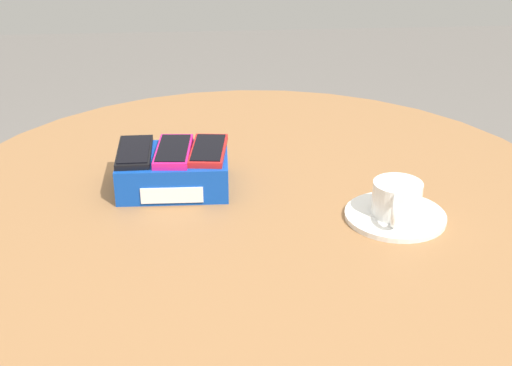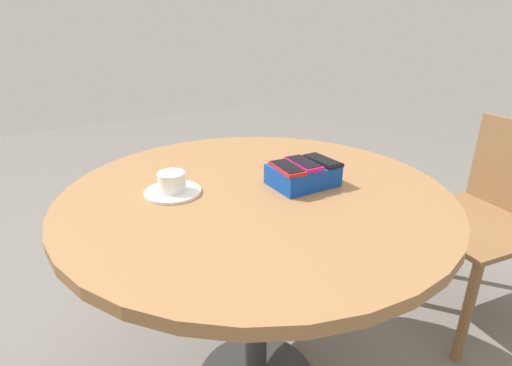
{
  "view_description": "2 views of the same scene",
  "coord_description": "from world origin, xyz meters",
  "px_view_note": "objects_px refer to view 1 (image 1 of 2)",
  "views": [
    {
      "loc": [
        -0.08,
        -1.01,
        1.23
      ],
      "look_at": [
        0.0,
        0.0,
        0.74
      ],
      "focal_mm": 50.0,
      "sensor_mm": 36.0,
      "label": 1
    },
    {
      "loc": [
        0.52,
        0.85,
        1.15
      ],
      "look_at": [
        0.0,
        0.0,
        0.74
      ],
      "focal_mm": 28.0,
      "sensor_mm": 36.0,
      "label": 2
    }
  ],
  "objects_px": {
    "phone_box": "(174,171)",
    "phone_black": "(134,152)",
    "round_table": "(256,247)",
    "saucer": "(395,216)",
    "coffee_cup": "(397,199)",
    "phone_magenta": "(173,151)",
    "phone_red": "(208,150)"
  },
  "relations": [
    {
      "from": "saucer",
      "to": "coffee_cup",
      "type": "distance_m",
      "value": 0.03
    },
    {
      "from": "phone_box",
      "to": "phone_magenta",
      "type": "distance_m",
      "value": 0.03
    },
    {
      "from": "phone_red",
      "to": "coffee_cup",
      "type": "bearing_deg",
      "value": -26.67
    },
    {
      "from": "round_table",
      "to": "phone_box",
      "type": "relative_size",
      "value": 5.92
    },
    {
      "from": "phone_black",
      "to": "phone_magenta",
      "type": "xyz_separation_m",
      "value": [
        0.06,
        -0.01,
        0.0
      ]
    },
    {
      "from": "round_table",
      "to": "phone_black",
      "type": "bearing_deg",
      "value": 167.47
    },
    {
      "from": "round_table",
      "to": "phone_black",
      "type": "xyz_separation_m",
      "value": [
        -0.19,
        0.04,
        0.16
      ]
    },
    {
      "from": "round_table",
      "to": "saucer",
      "type": "relative_size",
      "value": 6.94
    },
    {
      "from": "saucer",
      "to": "phone_red",
      "type": "bearing_deg",
      "value": 153.85
    },
    {
      "from": "phone_black",
      "to": "coffee_cup",
      "type": "distance_m",
      "value": 0.42
    },
    {
      "from": "round_table",
      "to": "phone_box",
      "type": "height_order",
      "value": "phone_box"
    },
    {
      "from": "round_table",
      "to": "phone_magenta",
      "type": "distance_m",
      "value": 0.21
    },
    {
      "from": "phone_black",
      "to": "coffee_cup",
      "type": "height_order",
      "value": "phone_black"
    },
    {
      "from": "round_table",
      "to": "saucer",
      "type": "xyz_separation_m",
      "value": [
        0.2,
        -0.1,
        0.1
      ]
    },
    {
      "from": "phone_box",
      "to": "phone_black",
      "type": "height_order",
      "value": "phone_black"
    },
    {
      "from": "coffee_cup",
      "to": "saucer",
      "type": "bearing_deg",
      "value": 71.67
    },
    {
      "from": "phone_red",
      "to": "coffee_cup",
      "type": "xyz_separation_m",
      "value": [
        0.27,
        -0.14,
        -0.03
      ]
    },
    {
      "from": "phone_red",
      "to": "coffee_cup",
      "type": "distance_m",
      "value": 0.31
    },
    {
      "from": "round_table",
      "to": "phone_red",
      "type": "height_order",
      "value": "phone_red"
    },
    {
      "from": "round_table",
      "to": "phone_red",
      "type": "relative_size",
      "value": 8.35
    },
    {
      "from": "phone_black",
      "to": "saucer",
      "type": "relative_size",
      "value": 0.82
    },
    {
      "from": "round_table",
      "to": "saucer",
      "type": "distance_m",
      "value": 0.25
    },
    {
      "from": "phone_box",
      "to": "saucer",
      "type": "bearing_deg",
      "value": -21.54
    },
    {
      "from": "phone_magenta",
      "to": "coffee_cup",
      "type": "height_order",
      "value": "phone_magenta"
    },
    {
      "from": "phone_box",
      "to": "coffee_cup",
      "type": "distance_m",
      "value": 0.36
    },
    {
      "from": "phone_magenta",
      "to": "phone_red",
      "type": "height_order",
      "value": "phone_magenta"
    },
    {
      "from": "phone_black",
      "to": "phone_magenta",
      "type": "bearing_deg",
      "value": -4.71
    },
    {
      "from": "saucer",
      "to": "coffee_cup",
      "type": "xyz_separation_m",
      "value": [
        -0.0,
        -0.0,
        0.03
      ]
    },
    {
      "from": "phone_box",
      "to": "saucer",
      "type": "height_order",
      "value": "phone_box"
    },
    {
      "from": "saucer",
      "to": "phone_black",
      "type": "bearing_deg",
      "value": 160.64
    },
    {
      "from": "phone_magenta",
      "to": "coffee_cup",
      "type": "distance_m",
      "value": 0.36
    },
    {
      "from": "phone_red",
      "to": "saucer",
      "type": "bearing_deg",
      "value": -26.15
    }
  ]
}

